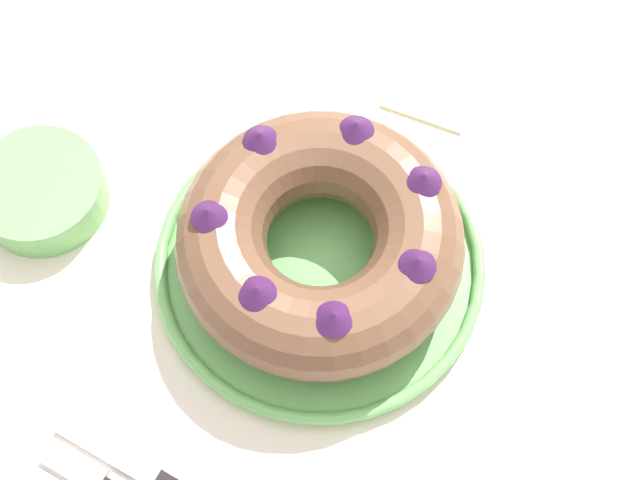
{
  "coord_description": "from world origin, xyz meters",
  "views": [
    {
      "loc": [
        -0.32,
        -0.14,
        1.56
      ],
      "look_at": [
        -0.02,
        0.03,
        0.81
      ],
      "focal_mm": 50.0,
      "sensor_mm": 36.0,
      "label": 1
    }
  ],
  "objects_px": {
    "serving_dish": "(320,263)",
    "side_bowl": "(41,191)",
    "cake_knife": "(160,480)",
    "bundt_cake": "(320,240)",
    "napkin": "(440,73)"
  },
  "relations": [
    {
      "from": "cake_knife",
      "to": "napkin",
      "type": "xyz_separation_m",
      "value": [
        0.51,
        -0.03,
        -0.0
      ]
    },
    {
      "from": "side_bowl",
      "to": "cake_knife",
      "type": "bearing_deg",
      "value": -125.1
    },
    {
      "from": "bundt_cake",
      "to": "napkin",
      "type": "bearing_deg",
      "value": -1.11
    },
    {
      "from": "serving_dish",
      "to": "bundt_cake",
      "type": "bearing_deg",
      "value": -20.19
    },
    {
      "from": "cake_knife",
      "to": "side_bowl",
      "type": "distance_m",
      "value": 0.31
    },
    {
      "from": "serving_dish",
      "to": "side_bowl",
      "type": "relative_size",
      "value": 2.49
    },
    {
      "from": "bundt_cake",
      "to": "serving_dish",
      "type": "bearing_deg",
      "value": 159.81
    },
    {
      "from": "serving_dish",
      "to": "napkin",
      "type": "distance_m",
      "value": 0.26
    },
    {
      "from": "bundt_cake",
      "to": "side_bowl",
      "type": "xyz_separation_m",
      "value": [
        -0.07,
        0.28,
        -0.04
      ]
    },
    {
      "from": "bundt_cake",
      "to": "cake_knife",
      "type": "bearing_deg",
      "value": 174.42
    },
    {
      "from": "serving_dish",
      "to": "napkin",
      "type": "relative_size",
      "value": 2.46
    },
    {
      "from": "cake_knife",
      "to": "napkin",
      "type": "height_order",
      "value": "cake_knife"
    },
    {
      "from": "napkin",
      "to": "serving_dish",
      "type": "bearing_deg",
      "value": 178.89
    },
    {
      "from": "bundt_cake",
      "to": "cake_knife",
      "type": "xyz_separation_m",
      "value": [
        -0.25,
        0.02,
        -0.06
      ]
    },
    {
      "from": "bundt_cake",
      "to": "side_bowl",
      "type": "bearing_deg",
      "value": 104.04
    }
  ]
}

